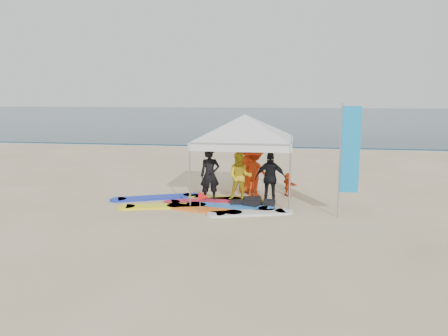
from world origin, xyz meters
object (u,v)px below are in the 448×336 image
object	(u,v)px
marker_pennant	(204,197)
person_yellow	(240,177)
person_orange_b	(247,168)
surfboard_spread	(202,204)
person_seated	(288,185)
person_black_b	(271,178)
canopy_tent	(245,115)
person_black_a	(210,175)
feather_flag	(349,151)
person_orange_a	(255,172)

from	to	relation	value
marker_pennant	person_yellow	bearing A→B (deg)	62.91
person_orange_b	surfboard_spread	distance (m)	2.55
person_yellow	person_seated	xyz separation A→B (m)	(1.56, 0.94, -0.40)
person_yellow	person_black_b	size ratio (longest dim) A/B	0.97
person_seated	canopy_tent	size ratio (longest dim) A/B	0.19
canopy_tent	surfboard_spread	world-z (taller)	canopy_tent
person_black_a	surfboard_spread	size ratio (longest dim) A/B	0.31
person_yellow	person_orange_b	xyz separation A→B (m)	(0.10, 1.31, 0.09)
person_black_b	marker_pennant	size ratio (longest dim) A/B	2.62
person_orange_b	marker_pennant	xyz separation A→B (m)	(-0.96, -2.99, -0.41)
person_black_b	person_orange_b	world-z (taller)	person_orange_b
feather_flag	surfboard_spread	size ratio (longest dim) A/B	0.58
person_black_a	person_orange_b	size ratio (longest dim) A/B	0.97
person_yellow	feather_flag	world-z (taller)	feather_flag
person_yellow	canopy_tent	size ratio (longest dim) A/B	0.38
feather_flag	person_orange_b	bearing A→B (deg)	138.39
person_black_a	marker_pennant	world-z (taller)	person_black_a
person_orange_b	surfboard_spread	world-z (taller)	person_orange_b
marker_pennant	person_seated	bearing A→B (deg)	47.21
canopy_tent	person_black_b	bearing A→B (deg)	-33.17
person_orange_b	person_black_b	bearing A→B (deg)	94.33
canopy_tent	person_seated	bearing A→B (deg)	20.70
person_orange_a	canopy_tent	world-z (taller)	canopy_tent
person_orange_b	person_seated	distance (m)	1.59
feather_flag	marker_pennant	world-z (taller)	feather_flag
person_yellow	marker_pennant	size ratio (longest dim) A/B	2.54
person_orange_a	feather_flag	xyz separation A→B (m)	(2.84, -2.31, 1.07)
person_yellow	surfboard_spread	bearing A→B (deg)	-148.31
person_yellow	person_orange_b	bearing A→B (deg)	82.90
surfboard_spread	person_orange_b	bearing A→B (deg)	59.62
person_orange_a	person_orange_b	bearing A→B (deg)	-40.43
person_black_b	person_seated	bearing A→B (deg)	-116.11
person_black_a	person_orange_b	xyz separation A→B (m)	(1.07, 1.50, 0.03)
person_orange_a	canopy_tent	distance (m)	2.04
person_seated	feather_flag	bearing A→B (deg)	-177.89
person_orange_b	canopy_tent	distance (m)	2.13
surfboard_spread	person_orange_a	bearing A→B (deg)	46.22
person_orange_a	person_seated	world-z (taller)	person_orange_a
marker_pennant	surfboard_spread	xyz separation A→B (m)	(-0.25, 0.92, -0.46)
person_orange_b	marker_pennant	world-z (taller)	person_orange_b
person_black_a	canopy_tent	world-z (taller)	canopy_tent
person_seated	person_black_a	bearing A→B (deg)	81.29
person_orange_a	marker_pennant	distance (m)	2.83
person_seated	canopy_tent	xyz separation A→B (m)	(-1.46, -0.55, 2.41)
person_seated	person_orange_b	bearing A→B (deg)	43.07
person_orange_a	person_seated	distance (m)	1.24
person_black_b	feather_flag	bearing A→B (deg)	149.78
person_black_a	feather_flag	bearing A→B (deg)	-35.67
person_black_b	canopy_tent	distance (m)	2.26
person_black_b	person_seated	xyz separation A→B (m)	(0.55, 1.14, -0.43)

